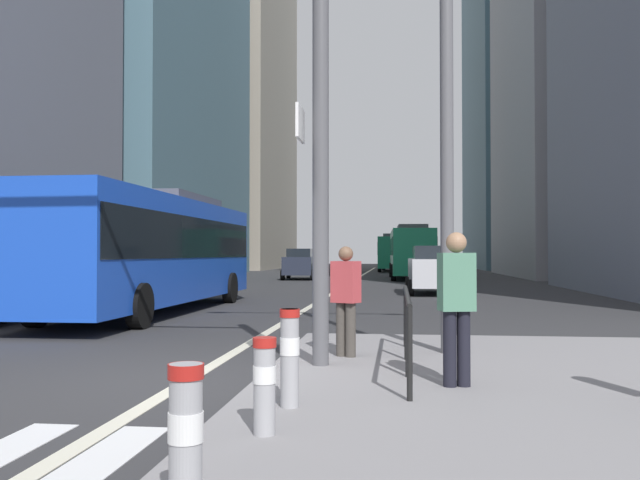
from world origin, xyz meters
name	(u,v)px	position (x,y,z in m)	size (l,w,h in m)	color
ground_plane	(334,292)	(0.00, 20.00, 0.00)	(160.00, 160.00, 0.00)	#303033
lane_centre_line	(351,282)	(0.00, 30.00, 0.01)	(0.20, 80.00, 0.01)	beige
office_tower_left_mid	(141,71)	(-16.00, 39.00, 15.04)	(10.80, 24.26, 30.07)	slate
office_tower_left_far	(231,47)	(-16.00, 65.83, 24.93)	(11.51, 23.18, 49.85)	gray
office_tower_right_far	(526,13)	(17.00, 69.01, 28.68)	(12.01, 23.74, 57.36)	slate
city_bus_blue_oncoming	(153,246)	(-4.07, 9.54, 1.84)	(2.75, 12.17, 3.40)	blue
city_bus_red_receding	(411,250)	(3.51, 35.57, 1.84)	(2.90, 10.76, 3.40)	#198456
city_bus_red_distant	(395,251)	(2.35, 54.95, 1.84)	(2.94, 11.50, 3.40)	#198456
car_oncoming_mid	(300,264)	(-3.50, 33.95, 0.99)	(2.20, 4.62, 1.94)	#232838
car_receding_near	(432,269)	(4.05, 19.19, 0.99)	(2.12, 4.55, 1.94)	silver
traffic_signal_gantry	(150,71)	(-0.72, 0.42, 4.16)	(7.02, 0.65, 6.00)	#515156
street_lamp_post	(446,12)	(3.42, 1.75, 5.28)	(5.50, 0.32, 8.00)	#56565B
bollard_front	(186,437)	(1.55, -5.00, 0.64)	(0.20, 0.20, 0.89)	#99999E
bollard_left	(265,380)	(1.59, -3.06, 0.59)	(0.20, 0.20, 0.79)	#99999E
bollard_right	(290,353)	(1.64, -2.05, 0.67)	(0.20, 0.20, 0.95)	#99999E
pedestrian_railing	(407,312)	(2.80, 0.36, 0.87)	(0.06, 4.07, 0.98)	black
pedestrian_waiting	(457,300)	(3.34, -0.84, 1.11)	(0.43, 0.32, 1.72)	black
pedestrian_far	(346,296)	(1.93, 1.22, 1.02)	(0.45, 0.39, 1.59)	#423D38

